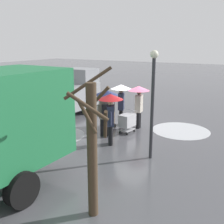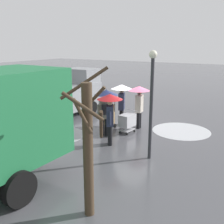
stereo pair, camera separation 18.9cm
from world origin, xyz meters
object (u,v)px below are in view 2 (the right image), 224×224
object	(u,v)px
pedestrian_pink_side	(110,107)
bare_tree_near	(88,145)
pedestrian_black_side	(139,97)
shopping_cart_vendor	(127,121)
pedestrian_far_side	(122,95)
pedestrian_white_side	(105,102)
street_lamp	(152,94)
cargo_van_parked_right	(64,96)
hand_dolly_boxes	(108,115)

from	to	relation	value
pedestrian_pink_side	bare_tree_near	bearing A→B (deg)	115.83
pedestrian_black_side	bare_tree_near	bearing A→B (deg)	106.28
shopping_cart_vendor	pedestrian_far_side	distance (m)	1.55
pedestrian_black_side	pedestrian_white_side	size ratio (longest dim) A/B	1.00
bare_tree_near	street_lamp	distance (m)	3.84
pedestrian_white_side	bare_tree_near	world-z (taller)	bare_tree_near
pedestrian_white_side	street_lamp	distance (m)	3.05
shopping_cart_vendor	pedestrian_far_side	bearing A→B (deg)	-46.87
pedestrian_white_side	cargo_van_parked_right	bearing A→B (deg)	-23.47
pedestrian_pink_side	bare_tree_near	world-z (taller)	bare_tree_near
cargo_van_parked_right	pedestrian_black_side	size ratio (longest dim) A/B	2.50
pedestrian_black_side	pedestrian_far_side	xyz separation A→B (m)	(0.96, 0.01, 0.00)
pedestrian_black_side	street_lamp	size ratio (longest dim) A/B	0.56
shopping_cart_vendor	pedestrian_far_side	size ratio (longest dim) A/B	0.47
cargo_van_parked_right	bare_tree_near	bearing A→B (deg)	134.84
bare_tree_near	street_lamp	size ratio (longest dim) A/B	0.92
hand_dolly_boxes	pedestrian_pink_side	size ratio (longest dim) A/B	0.61
street_lamp	shopping_cart_vendor	bearing A→B (deg)	-45.74
shopping_cart_vendor	pedestrian_pink_side	xyz separation A→B (m)	(-0.08, 1.66, 1.02)
street_lamp	pedestrian_pink_side	bearing A→B (deg)	-13.04
pedestrian_black_side	street_lamp	world-z (taller)	street_lamp
cargo_van_parked_right	pedestrian_black_side	distance (m)	4.70
cargo_van_parked_right	pedestrian_black_side	xyz separation A→B (m)	(-4.68, -0.09, 0.41)
hand_dolly_boxes	pedestrian_black_side	xyz separation A→B (m)	(-1.28, -0.81, 0.90)
pedestrian_white_side	pedestrian_pink_side	bearing A→B (deg)	133.16
pedestrian_pink_side	street_lamp	world-z (taller)	street_lamp
shopping_cart_vendor	pedestrian_black_side	xyz separation A→B (m)	(-0.16, -0.87, 1.02)
hand_dolly_boxes	pedestrian_black_side	world-z (taller)	pedestrian_black_side
pedestrian_far_side	shopping_cart_vendor	bearing A→B (deg)	133.13
pedestrian_white_side	pedestrian_far_side	world-z (taller)	same
pedestrian_pink_side	street_lamp	xyz separation A→B (m)	(-1.98, 0.46, 0.79)
street_lamp	pedestrian_far_side	bearing A→B (deg)	-46.06
pedestrian_pink_side	cargo_van_parked_right	bearing A→B (deg)	-27.94
pedestrian_far_side	pedestrian_black_side	bearing A→B (deg)	-179.19
pedestrian_white_side	bare_tree_near	xyz separation A→B (m)	(-2.76, 5.01, 0.22)
shopping_cart_vendor	pedestrian_white_side	size ratio (longest dim) A/B	0.47
pedestrian_black_side	pedestrian_white_side	bearing A→B (deg)	66.31
hand_dolly_boxes	street_lamp	distance (m)	4.21
cargo_van_parked_right	hand_dolly_boxes	distance (m)	3.51
cargo_van_parked_right	bare_tree_near	distance (m)	9.47
cargo_van_parked_right	pedestrian_far_side	distance (m)	3.74
pedestrian_black_side	pedestrian_white_side	world-z (taller)	same
hand_dolly_boxes	pedestrian_far_side	xyz separation A→B (m)	(-0.32, -0.79, 0.90)
pedestrian_pink_side	pedestrian_black_side	world-z (taller)	same
pedestrian_pink_side	pedestrian_black_side	distance (m)	2.53
hand_dolly_boxes	pedestrian_pink_side	xyz separation A→B (m)	(-1.20, 1.72, 0.90)
pedestrian_white_side	street_lamp	world-z (taller)	street_lamp
hand_dolly_boxes	pedestrian_white_side	bearing A→B (deg)	117.33
shopping_cart_vendor	pedestrian_pink_side	bearing A→B (deg)	92.85
hand_dolly_boxes	bare_tree_near	size ratio (longest dim) A/B	0.37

